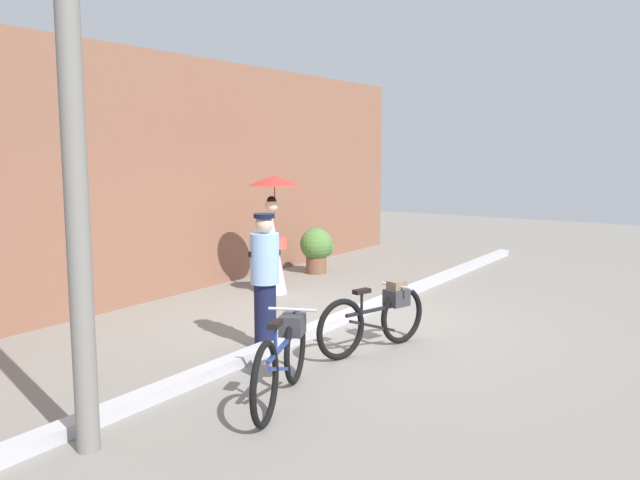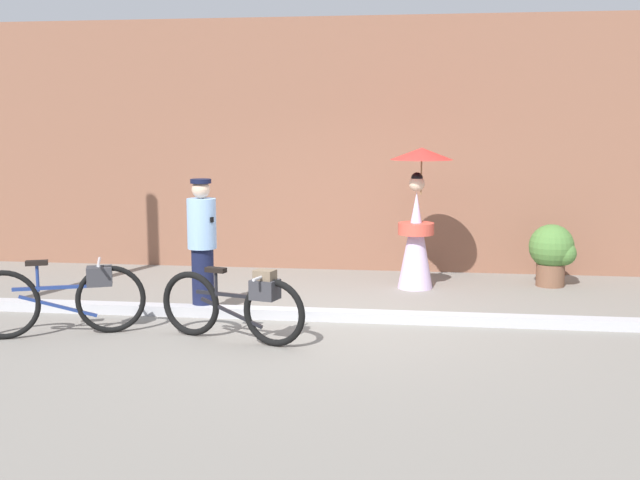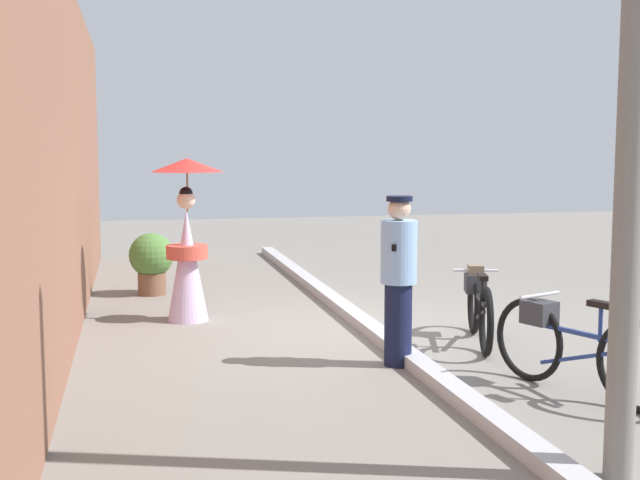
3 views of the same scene
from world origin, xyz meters
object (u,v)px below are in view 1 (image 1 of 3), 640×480
person_officer (265,278)px  potted_plant_by_door (317,248)px  bicycle_far_side (377,316)px  utility_pole (74,140)px  bicycle_near_officer (283,357)px  person_with_parasol (273,233)px

person_officer → potted_plant_by_door: bearing=26.3°
bicycle_far_side → utility_pole: 4.12m
bicycle_near_officer → person_officer: 1.70m
person_with_parasol → bicycle_far_side: bearing=-121.9°
bicycle_far_side → utility_pole: utility_pole is taller
bicycle_far_side → person_officer: 1.38m
person_officer → potted_plant_by_door: (4.36, 2.16, -0.36)m
person_with_parasol → utility_pole: bearing=-157.0°
potted_plant_by_door → utility_pole: bearing=-159.9°
bicycle_near_officer → utility_pole: 2.68m
bicycle_near_officer → bicycle_far_side: bicycle_near_officer is taller
bicycle_near_officer → person_officer: person_officer is taller
bicycle_near_officer → bicycle_far_side: size_ratio=1.04×
bicycle_near_officer → person_with_parasol: size_ratio=0.89×
bicycle_near_officer → person_officer: (1.19, 1.13, 0.43)m
potted_plant_by_door → bicycle_near_officer: bearing=-149.3°
bicycle_near_officer → bicycle_far_side: (1.87, 0.02, -0.01)m
bicycle_far_side → person_with_parasol: person_with_parasol is taller
bicycle_near_officer → bicycle_far_side: bearing=0.5°
potted_plant_by_door → bicycle_far_side: bearing=-138.3°
person_officer → utility_pole: (-2.86, -0.48, 1.55)m
person_officer → person_with_parasol: bearing=35.6°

